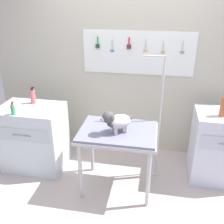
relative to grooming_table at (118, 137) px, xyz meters
name	(u,v)px	position (x,y,z in m)	size (l,w,h in m)	color
ground	(115,206)	(0.02, -0.32, -0.74)	(4.40, 4.00, 0.04)	#BEB0A9
rear_wall_panel	(131,76)	(0.02, 0.96, 0.44)	(4.00, 0.11, 2.30)	beige
grooming_table	(118,137)	(0.00, 0.00, 0.00)	(0.89, 0.64, 0.80)	#B7B7BC
grooming_arm	(159,124)	(0.45, 0.34, 0.03)	(0.29, 0.11, 1.59)	#B7B7BC
dog	(116,121)	(-0.01, -0.06, 0.23)	(0.35, 0.29, 0.27)	silver
counter_left	(34,137)	(-1.18, 0.24, -0.27)	(0.80, 0.58, 0.89)	silver
cabinet_right	(220,147)	(1.23, 0.41, -0.26)	(0.68, 0.54, 0.92)	silver
spray_bottle_short	(13,109)	(-1.27, 0.01, 0.24)	(0.05, 0.05, 0.17)	#399F61
conditioner_bottle	(33,96)	(-1.19, 0.38, 0.26)	(0.07, 0.07, 0.23)	#D45E61
soda_bottle	(224,106)	(1.17, 0.34, 0.33)	(0.08, 0.08, 0.26)	#B25027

